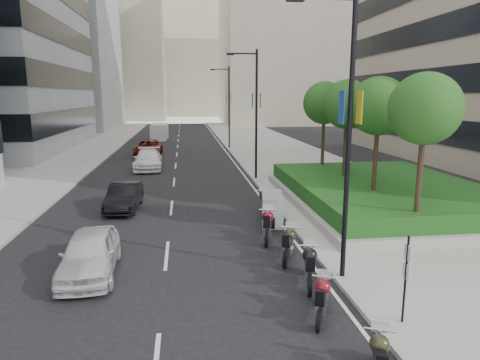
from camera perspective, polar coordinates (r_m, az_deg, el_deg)
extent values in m
plane|color=black|center=(13.06, -3.55, -15.96)|extent=(160.00, 160.00, 0.00)
cube|color=#9E9B93|center=(43.12, 5.64, 3.38)|extent=(10.00, 100.00, 0.15)
cube|color=#9E9B93|center=(43.49, -22.45, 2.64)|extent=(8.00, 100.00, 0.15)
cube|color=silver|center=(42.25, -1.39, 3.17)|extent=(0.12, 100.00, 0.01)
cube|color=silver|center=(42.02, -8.47, 3.00)|extent=(0.12, 100.00, 0.01)
cube|color=gray|center=(85.32, -24.32, 16.41)|extent=(22.00, 26.00, 30.00)
cube|color=#B7AD93|center=(95.13, 6.74, 18.48)|extent=(28.00, 24.00, 36.00)
cube|color=#B7AD93|center=(113.45, -16.92, 16.40)|extent=(26.00, 24.00, 34.00)
cube|color=#B7AD93|center=(132.26, -6.56, 16.88)|extent=(30.00, 24.00, 38.00)
cube|color=#A19D96|center=(24.76, 18.46, -2.43)|extent=(10.00, 14.00, 0.40)
cube|color=#164F19|center=(24.63, 18.54, -1.07)|extent=(9.40, 13.40, 0.80)
cylinder|color=#332319|center=(18.44, 22.74, -0.30)|extent=(0.22, 0.22, 4.00)
sphere|color=#1E4816|center=(18.13, 23.44, 8.72)|extent=(2.80, 2.80, 2.80)
cylinder|color=#332319|center=(21.93, 17.54, 1.78)|extent=(0.22, 0.22, 4.00)
sphere|color=#1E4816|center=(21.67, 18.00, 9.36)|extent=(2.80, 2.80, 2.80)
cylinder|color=#332319|center=(25.56, 13.79, 3.27)|extent=(0.22, 0.22, 4.00)
sphere|color=#1E4816|center=(25.34, 14.10, 9.78)|extent=(2.80, 2.80, 2.80)
cylinder|color=#332319|center=(29.30, 10.98, 4.38)|extent=(0.22, 0.22, 4.00)
sphere|color=#1E4816|center=(29.10, 11.19, 10.05)|extent=(2.80, 2.80, 2.80)
cylinder|color=black|center=(13.64, 14.29, 4.74)|extent=(0.16, 0.16, 9.00)
cube|color=yellow|center=(13.67, 15.62, 9.31)|extent=(0.02, 0.45, 1.00)
cube|color=#1A4290|center=(13.46, 13.40, 9.40)|extent=(0.02, 0.45, 1.00)
cylinder|color=black|center=(30.05, 2.19, 8.47)|extent=(0.16, 0.16, 9.00)
cylinder|color=black|center=(30.00, 0.49, 16.51)|extent=(1.80, 0.10, 0.10)
cube|color=black|center=(29.89, -1.29, 16.43)|extent=(0.50, 0.22, 0.14)
cube|color=yellow|center=(30.07, 2.74, 10.57)|extent=(0.02, 0.45, 1.00)
cube|color=#1A4290|center=(29.97, 1.67, 10.57)|extent=(0.02, 0.45, 1.00)
cylinder|color=black|center=(47.88, -1.47, 9.53)|extent=(0.16, 0.16, 9.00)
cylinder|color=black|center=(47.85, -2.60, 14.55)|extent=(1.80, 0.10, 0.10)
cube|color=black|center=(47.77, -3.71, 14.48)|extent=(0.50, 0.22, 0.14)
cube|color=yellow|center=(47.89, -1.14, 10.84)|extent=(0.02, 0.45, 1.00)
cube|color=#1A4290|center=(47.83, -1.82, 10.84)|extent=(0.02, 0.45, 1.00)
cylinder|color=black|center=(12.04, 21.17, -12.62)|extent=(0.06, 0.06, 2.50)
cube|color=silver|center=(11.75, 21.44, -9.04)|extent=(0.02, 0.32, 0.42)
cube|color=silver|center=(11.93, 21.27, -11.29)|extent=(0.02, 0.32, 0.42)
cylinder|color=black|center=(10.83, 17.84, -21.04)|extent=(0.32, 0.55, 0.55)
sphere|color=#302E1A|center=(10.18, 18.11, -20.08)|extent=(0.43, 0.43, 0.43)
cylinder|color=silver|center=(10.29, 18.12, -18.46)|extent=(0.62, 0.30, 0.04)
cylinder|color=black|center=(11.71, 10.43, -18.02)|extent=(0.32, 0.55, 0.56)
cylinder|color=black|center=(12.98, 11.13, -14.96)|extent=(0.32, 0.55, 0.56)
cube|color=silver|center=(12.23, 10.81, -15.87)|extent=(0.56, 0.81, 0.38)
sphere|color=maroon|center=(12.35, 11.01, -13.84)|extent=(0.43, 0.43, 0.43)
cube|color=black|center=(11.86, 10.72, -15.22)|extent=(0.50, 0.72, 0.14)
cylinder|color=silver|center=(12.48, 11.16, -12.56)|extent=(0.63, 0.31, 0.04)
cylinder|color=black|center=(13.44, 9.31, -13.77)|extent=(0.28, 0.64, 0.63)
cylinder|color=black|center=(14.93, 9.17, -11.15)|extent=(0.28, 0.64, 0.63)
cube|color=silver|center=(14.06, 9.26, -11.83)|extent=(0.52, 0.91, 0.43)
sphere|color=black|center=(14.23, 9.28, -9.88)|extent=(0.49, 0.49, 0.49)
cube|color=black|center=(13.66, 9.33, -11.08)|extent=(0.48, 0.81, 0.16)
cylinder|color=silver|center=(14.41, 9.29, -8.66)|extent=(0.74, 0.25, 0.05)
cylinder|color=black|center=(15.33, 6.03, -10.47)|extent=(0.34, 0.61, 0.61)
cylinder|color=black|center=(16.80, 6.80, -8.51)|extent=(0.34, 0.61, 0.61)
cube|color=silver|center=(15.96, 6.42, -8.94)|extent=(0.59, 0.89, 0.42)
sphere|color=black|center=(16.14, 6.61, -7.30)|extent=(0.47, 0.47, 0.47)
cube|color=black|center=(15.57, 6.30, -8.22)|extent=(0.53, 0.79, 0.16)
cylinder|color=silver|center=(16.32, 6.75, -6.28)|extent=(0.70, 0.32, 0.05)
cylinder|color=black|center=(17.24, 3.55, -7.85)|extent=(0.27, 0.67, 0.66)
cylinder|color=black|center=(18.85, 3.74, -6.16)|extent=(0.27, 0.67, 0.66)
cube|color=silver|center=(17.94, 3.65, -6.47)|extent=(0.51, 0.95, 0.44)
sphere|color=maroon|center=(18.15, 3.71, -4.93)|extent=(0.51, 0.51, 0.51)
cube|color=black|center=(17.53, 3.63, -5.74)|extent=(0.47, 0.84, 0.17)
cylinder|color=silver|center=(18.36, 3.75, -3.98)|extent=(0.77, 0.23, 0.05)
cylinder|color=black|center=(19.48, 4.39, -5.56)|extent=(0.24, 0.69, 0.68)
cylinder|color=black|center=(21.15, 4.19, -4.19)|extent=(0.24, 0.69, 0.68)
cube|color=gray|center=(20.21, 4.30, -3.84)|extent=(1.29, 2.41, 1.36)
cylinder|color=black|center=(21.66, 3.28, -3.95)|extent=(0.18, 0.58, 0.57)
cylinder|color=black|center=(23.08, 3.03, -2.99)|extent=(0.18, 0.58, 0.57)
cube|color=silver|center=(22.29, 3.17, -3.10)|extent=(0.37, 0.81, 0.39)
sphere|color=#282916|center=(22.50, 3.13, -2.04)|extent=(0.44, 0.44, 0.44)
cube|color=black|center=(21.95, 3.22, -2.53)|extent=(0.34, 0.72, 0.15)
cylinder|color=silver|center=(22.69, 3.09, -1.40)|extent=(0.68, 0.13, 0.05)
imported|color=silver|center=(15.41, -19.40, -9.23)|extent=(1.97, 4.43, 1.48)
imported|color=black|center=(23.37, -15.18, -2.17)|extent=(1.67, 4.26, 1.38)
imported|color=white|center=(35.71, -12.15, 2.69)|extent=(2.37, 5.48, 1.57)
imported|color=maroon|center=(43.90, -12.10, 4.24)|extent=(2.63, 5.60, 1.55)
cube|color=silver|center=(59.36, -10.68, 6.35)|extent=(2.25, 5.14, 2.11)
cube|color=silver|center=(57.51, -10.76, 5.69)|extent=(1.99, 1.33, 1.10)
cylinder|color=black|center=(57.68, -11.54, 5.47)|extent=(0.25, 0.70, 0.70)
cylinder|color=black|center=(57.59, -9.94, 5.52)|extent=(0.25, 0.70, 0.70)
cylinder|color=black|center=(61.06, -11.33, 5.79)|extent=(0.25, 0.70, 0.70)
cylinder|color=black|center=(60.98, -9.82, 5.84)|extent=(0.25, 0.70, 0.70)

